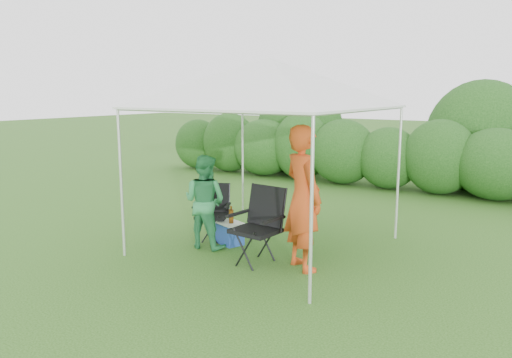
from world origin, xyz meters
The scene contains 9 objects.
ground centered at (0.00, 0.00, 0.00)m, with size 70.00×70.00×0.00m, color #36651F.
hedge centered at (0.00, 6.00, 0.82)m, with size 13.40×1.53×1.80m.
canopy centered at (0.00, 0.50, 2.46)m, with size 3.10×3.10×2.83m.
chair_right centered at (0.28, -0.14, 0.60)m, with size 0.70×0.64×1.05m.
chair_left centered at (-0.97, 0.41, 0.50)m, with size 0.67×0.65×0.88m.
man centered at (0.89, -0.04, 0.96)m, with size 0.70×0.46×1.93m, color #C74216.
woman centered at (-0.78, -0.03, 0.71)m, with size 0.69×0.54×1.42m, color #2C874B.
cooler centered at (-0.56, 0.29, 0.18)m, with size 0.50×0.43×0.35m.
bottle centered at (-0.50, 0.25, 0.49)m, with size 0.07×0.07×0.27m, color #592D0C.
Camera 1 is at (3.89, -5.72, 2.35)m, focal length 35.00 mm.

